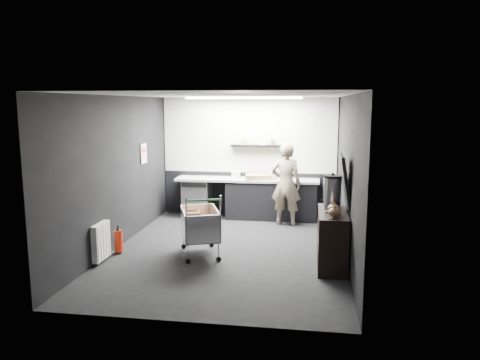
# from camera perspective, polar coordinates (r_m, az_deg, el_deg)

# --- Properties ---
(floor) EXTENTS (5.50, 5.50, 0.00)m
(floor) POSITION_cam_1_polar(r_m,az_deg,el_deg) (8.32, -1.42, -8.61)
(floor) COLOR black
(floor) RESTS_ON ground
(ceiling) EXTENTS (5.50, 5.50, 0.00)m
(ceiling) POSITION_cam_1_polar(r_m,az_deg,el_deg) (7.91, -1.50, 10.33)
(ceiling) COLOR white
(ceiling) RESTS_ON wall_back
(wall_back) EXTENTS (5.50, 0.00, 5.50)m
(wall_back) POSITION_cam_1_polar(r_m,az_deg,el_deg) (10.70, 1.10, 2.83)
(wall_back) COLOR black
(wall_back) RESTS_ON floor
(wall_front) EXTENTS (5.50, 0.00, 5.50)m
(wall_front) POSITION_cam_1_polar(r_m,az_deg,el_deg) (5.37, -6.58, -3.78)
(wall_front) COLOR black
(wall_front) RESTS_ON floor
(wall_left) EXTENTS (0.00, 5.50, 5.50)m
(wall_left) POSITION_cam_1_polar(r_m,az_deg,el_deg) (8.58, -14.73, 0.90)
(wall_left) COLOR black
(wall_left) RESTS_ON floor
(wall_right) EXTENTS (0.00, 5.50, 5.50)m
(wall_right) POSITION_cam_1_polar(r_m,az_deg,el_deg) (7.91, 12.96, 0.28)
(wall_right) COLOR black
(wall_right) RESTS_ON floor
(kitchen_wall_panel) EXTENTS (3.95, 0.02, 1.70)m
(kitchen_wall_panel) POSITION_cam_1_polar(r_m,az_deg,el_deg) (10.64, 1.10, 5.49)
(kitchen_wall_panel) COLOR silver
(kitchen_wall_panel) RESTS_ON wall_back
(dado_panel) EXTENTS (3.95, 0.02, 1.00)m
(dado_panel) POSITION_cam_1_polar(r_m,az_deg,el_deg) (10.81, 1.07, -1.67)
(dado_panel) COLOR black
(dado_panel) RESTS_ON wall_back
(floating_shelf) EXTENTS (1.20, 0.22, 0.04)m
(floating_shelf) POSITION_cam_1_polar(r_m,az_deg,el_deg) (10.52, 2.10, 4.19)
(floating_shelf) COLOR black
(floating_shelf) RESTS_ON wall_back
(wall_clock) EXTENTS (0.20, 0.03, 0.20)m
(wall_clock) POSITION_cam_1_polar(r_m,az_deg,el_deg) (10.52, 8.73, 6.98)
(wall_clock) COLOR white
(wall_clock) RESTS_ON wall_back
(poster) EXTENTS (0.02, 0.30, 0.40)m
(poster) POSITION_cam_1_polar(r_m,az_deg,el_deg) (9.75, -11.67, 3.18)
(poster) COLOR white
(poster) RESTS_ON wall_left
(poster_red_band) EXTENTS (0.02, 0.22, 0.10)m
(poster_red_band) POSITION_cam_1_polar(r_m,az_deg,el_deg) (9.74, -11.66, 3.59)
(poster_red_band) COLOR red
(poster_red_band) RESTS_ON poster
(radiator) EXTENTS (0.10, 0.50, 0.60)m
(radiator) POSITION_cam_1_polar(r_m,az_deg,el_deg) (7.96, -16.59, -7.19)
(radiator) COLOR white
(radiator) RESTS_ON wall_left
(ceiling_strip) EXTENTS (2.40, 0.20, 0.04)m
(ceiling_strip) POSITION_cam_1_polar(r_m,az_deg,el_deg) (9.74, 0.43, 9.97)
(ceiling_strip) COLOR white
(ceiling_strip) RESTS_ON ceiling
(prep_counter) EXTENTS (3.20, 0.61, 0.90)m
(prep_counter) POSITION_cam_1_polar(r_m,az_deg,el_deg) (10.50, 1.59, -2.23)
(prep_counter) COLOR black
(prep_counter) RESTS_ON floor
(person) EXTENTS (0.69, 0.50, 1.75)m
(person) POSITION_cam_1_polar(r_m,az_deg,el_deg) (9.92, 5.63, -0.49)
(person) COLOR beige
(person) RESTS_ON floor
(shopping_cart) EXTENTS (0.89, 1.17, 1.07)m
(shopping_cart) POSITION_cam_1_polar(r_m,az_deg,el_deg) (7.98, -4.93, -5.58)
(shopping_cart) COLOR silver
(shopping_cart) RESTS_ON floor
(sideboard) EXTENTS (0.51, 1.19, 1.78)m
(sideboard) POSITION_cam_1_polar(r_m,az_deg,el_deg) (7.57, 11.27, -6.14)
(sideboard) COLOR black
(sideboard) RESTS_ON floor
(fire_extinguisher) EXTENTS (0.14, 0.14, 0.47)m
(fire_extinguisher) POSITION_cam_1_polar(r_m,az_deg,el_deg) (8.38, -14.58, -7.13)
(fire_extinguisher) COLOR red
(fire_extinguisher) RESTS_ON floor
(cardboard_box) EXTENTS (0.62, 0.50, 0.11)m
(cardboard_box) POSITION_cam_1_polar(r_m,az_deg,el_deg) (10.35, 2.26, 0.40)
(cardboard_box) COLOR #9F8854
(cardboard_box) RESTS_ON prep_counter
(pink_tub) EXTENTS (0.18, 0.18, 0.18)m
(pink_tub) POSITION_cam_1_polar(r_m,az_deg,el_deg) (10.36, 3.97, 0.58)
(pink_tub) COLOR beige
(pink_tub) RESTS_ON prep_counter
(white_container) EXTENTS (0.19, 0.16, 0.17)m
(white_container) POSITION_cam_1_polar(r_m,az_deg,el_deg) (10.41, -0.51, 0.61)
(white_container) COLOR white
(white_container) RESTS_ON prep_counter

